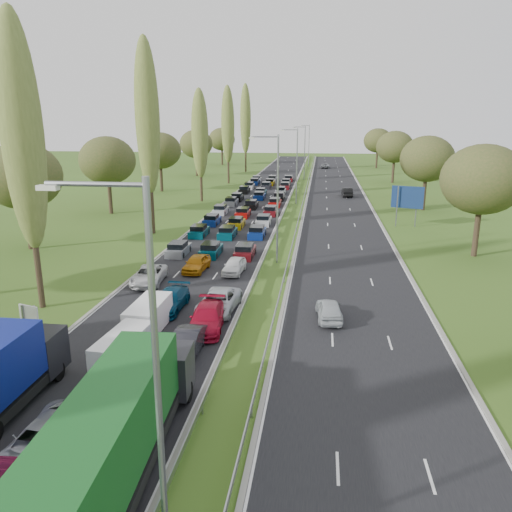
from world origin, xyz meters
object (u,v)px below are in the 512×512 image
(near_car_2, at_px, (149,275))
(white_van_rear, at_px, (150,315))
(green_lorry, at_px, (116,432))
(info_sign, at_px, (29,316))
(white_van_front, at_px, (125,348))
(direction_sign, at_px, (407,199))

(near_car_2, xyz_separation_m, white_van_rear, (3.23, -9.04, 0.24))
(green_lorry, bearing_deg, info_sign, 128.87)
(white_van_rear, xyz_separation_m, info_sign, (-7.05, -2.23, 0.41))
(green_lorry, relative_size, info_sign, 6.46)
(white_van_rear, bearing_deg, near_car_2, 110.35)
(info_sign, bearing_deg, white_van_front, -20.38)
(info_sign, bearing_deg, green_lorry, -47.95)
(near_car_2, bearing_deg, green_lorry, -77.99)
(green_lorry, xyz_separation_m, white_van_rear, (-3.66, 14.10, -1.20))
(white_van_front, height_order, white_van_rear, white_van_rear)
(white_van_front, bearing_deg, near_car_2, 108.66)
(near_car_2, distance_m, direction_sign, 36.63)
(green_lorry, bearing_deg, near_car_2, 103.39)
(white_van_rear, distance_m, direction_sign, 41.88)
(info_sign, xyz_separation_m, direction_sign, (28.80, 37.92, 2.20))
(near_car_2, height_order, white_van_front, white_van_front)
(white_van_front, bearing_deg, green_lorry, -64.96)
(green_lorry, bearing_deg, white_van_rear, 101.38)
(green_lorry, height_order, white_van_rear, green_lorry)
(white_van_rear, height_order, direction_sign, direction_sign)
(white_van_front, xyz_separation_m, info_sign, (-7.31, 2.71, 0.42))
(near_car_2, relative_size, white_van_front, 1.10)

